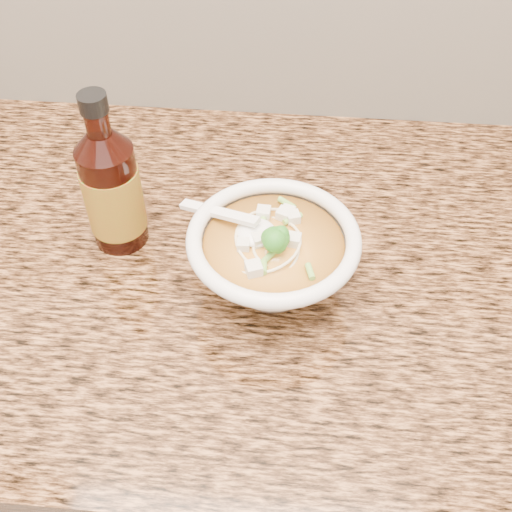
{
  "coord_description": "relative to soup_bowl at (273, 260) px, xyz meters",
  "views": [
    {
      "loc": [
        0.12,
        1.12,
        1.5
      ],
      "look_at": [
        0.08,
        1.62,
        0.95
      ],
      "focal_mm": 45.0,
      "sensor_mm": 36.0,
      "label": 1
    }
  ],
  "objects": [
    {
      "name": "cabinet",
      "position": [
        -0.1,
        0.05,
        -0.52
      ],
      "size": [
        4.0,
        0.65,
        0.86
      ],
      "primitive_type": "cube",
      "color": "#311C0E",
      "rests_on": "ground"
    },
    {
      "name": "counter_slab",
      "position": [
        -0.1,
        0.05,
        -0.07
      ],
      "size": [
        4.0,
        0.68,
        0.04
      ],
      "primitive_type": "cube",
      "color": "#A46A3C",
      "rests_on": "cabinet"
    },
    {
      "name": "soup_bowl",
      "position": [
        0.0,
        0.0,
        0.0
      ],
      "size": [
        0.22,
        0.2,
        0.11
      ],
      "rotation": [
        0.0,
        0.0,
        0.08
      ],
      "color": "white",
      "rests_on": "counter_slab"
    },
    {
      "name": "hot_sauce_bottle",
      "position": [
        -0.2,
        0.06,
        0.03
      ],
      "size": [
        0.09,
        0.09,
        0.22
      ],
      "rotation": [
        0.0,
        0.0,
        0.33
      ],
      "color": "black",
      "rests_on": "counter_slab"
    }
  ]
}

